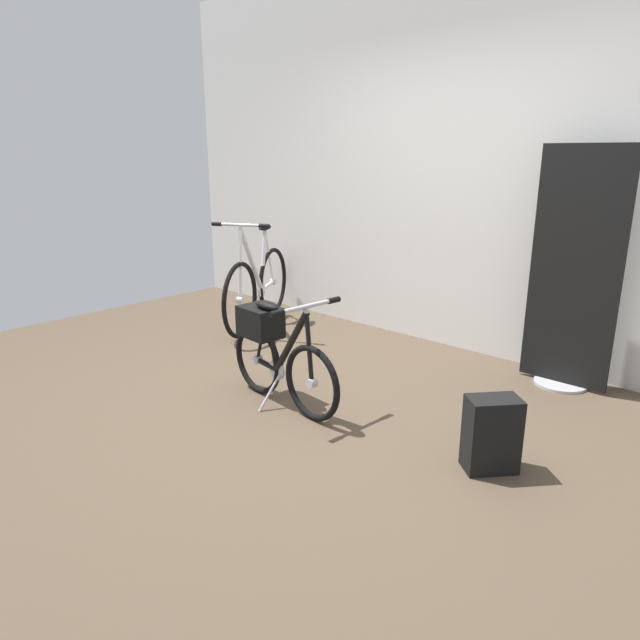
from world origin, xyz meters
name	(u,v)px	position (x,y,z in m)	size (l,w,h in m)	color
ground_plane	(293,419)	(0.00, 0.00, 0.00)	(6.49, 6.49, 0.00)	brown
back_wall	(466,155)	(0.00, 1.94, 1.56)	(6.49, 0.10, 3.12)	white
floor_banner_stand	(573,284)	(1.01, 1.67, 0.73)	(0.60, 0.36, 1.64)	#B7B7BC
folding_bike_foreground	(275,350)	(-0.26, 0.11, 0.36)	(1.03, 0.53, 0.73)	black
display_bike_left	(258,286)	(-1.66, 1.19, 0.38)	(0.72, 1.33, 1.01)	black
backpack_on_floor	(491,434)	(1.16, 0.28, 0.20)	(0.30, 0.31, 0.40)	black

